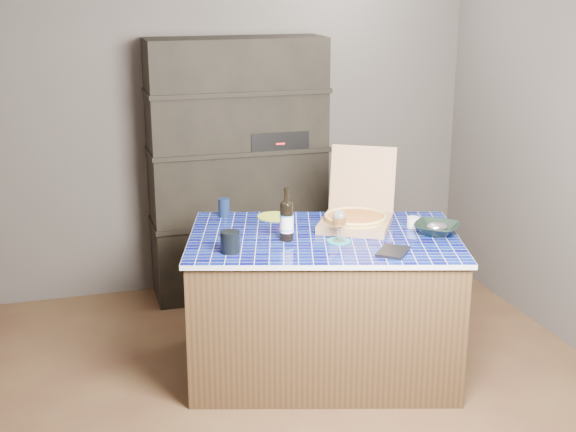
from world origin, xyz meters
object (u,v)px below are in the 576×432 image
object	(u,v)px
bowl	(437,229)
kitchen_island	(323,304)
mead_bottle	(287,220)
wine_glass	(339,220)
dvd_case	(393,252)
pizza_box	(356,216)

from	to	relation	value
bowl	kitchen_island	bearing A→B (deg)	166.98
mead_bottle	wine_glass	size ratio (longest dim) A/B	1.68
wine_glass	dvd_case	size ratio (longest dim) A/B	0.89
wine_glass	dvd_case	bearing A→B (deg)	-51.13
bowl	dvd_case	bearing A→B (deg)	-147.62
pizza_box	wine_glass	xyz separation A→B (m)	(-0.19, -0.24, 0.06)
pizza_box	dvd_case	distance (m)	0.50
kitchen_island	mead_bottle	size ratio (longest dim) A/B	5.77
pizza_box	mead_bottle	size ratio (longest dim) A/B	2.05
mead_bottle	wine_glass	world-z (taller)	mead_bottle
wine_glass	pizza_box	bearing A→B (deg)	51.76
wine_glass	dvd_case	xyz separation A→B (m)	(0.21, -0.25, -0.12)
pizza_box	mead_bottle	bearing A→B (deg)	-132.86
pizza_box	kitchen_island	bearing A→B (deg)	-121.63
kitchen_island	bowl	bearing A→B (deg)	2.97
wine_glass	bowl	xyz separation A→B (m)	(0.57, -0.03, -0.09)
wine_glass	bowl	size ratio (longest dim) A/B	0.71
dvd_case	mead_bottle	bearing A→B (deg)	-179.32
kitchen_island	mead_bottle	xyz separation A→B (m)	(-0.22, -0.01, 0.52)
mead_bottle	dvd_case	bearing A→B (deg)	-37.51
kitchen_island	pizza_box	xyz separation A→B (m)	(0.24, 0.13, 0.47)
pizza_box	dvd_case	size ratio (longest dim) A/B	3.06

